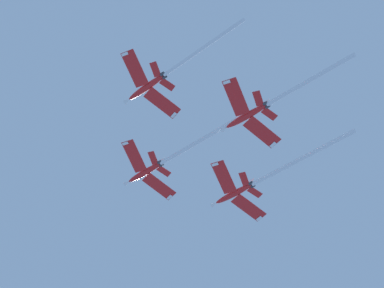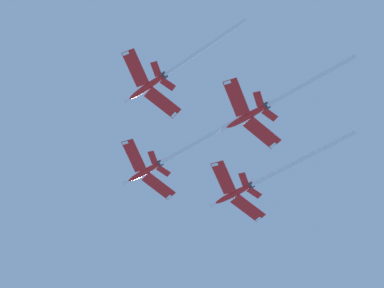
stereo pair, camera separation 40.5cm
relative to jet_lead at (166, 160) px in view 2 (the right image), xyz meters
name	(u,v)px [view 2 (the right image)]	position (x,y,z in m)	size (l,w,h in m)	color
jet_lead	(166,160)	(0.00, 0.00, 0.00)	(27.56, 30.28, 14.78)	red
jet_left_wing	(162,77)	(5.96, 21.79, -5.04)	(25.83, 28.50, 13.83)	red
jet_right_wing	(260,180)	(-23.78, 2.81, -6.39)	(28.79, 32.45, 15.76)	red
jet_slot	(267,105)	(-19.04, 22.61, -11.52)	(25.18, 27.36, 13.77)	red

